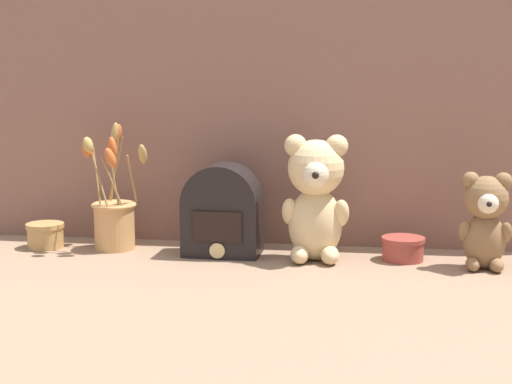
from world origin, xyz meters
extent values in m
plane|color=#8E7056|center=(0.00, 0.00, 0.00)|extent=(4.00, 4.00, 0.00)
cube|color=#845B4C|center=(0.00, 0.17, 0.30)|extent=(1.49, 0.02, 0.61)
ellipsoid|color=#DBBC84|center=(0.14, 0.01, 0.08)|extent=(0.13, 0.11, 0.16)
sphere|color=#DBBC84|center=(0.14, 0.01, 0.21)|extent=(0.13, 0.13, 0.13)
sphere|color=beige|center=(0.14, -0.04, 0.20)|extent=(0.06, 0.06, 0.06)
sphere|color=black|center=(0.14, -0.06, 0.20)|extent=(0.02, 0.02, 0.02)
sphere|color=#DBBC84|center=(0.18, 0.01, 0.26)|extent=(0.05, 0.05, 0.05)
sphere|color=#DBBC84|center=(0.09, 0.01, 0.26)|extent=(0.05, 0.05, 0.05)
ellipsoid|color=#DBBC84|center=(0.19, 0.00, 0.11)|extent=(0.04, 0.06, 0.07)
ellipsoid|color=#DBBC84|center=(0.08, 0.00, 0.11)|extent=(0.04, 0.06, 0.07)
ellipsoid|color=#DBBC84|center=(0.17, -0.02, 0.02)|extent=(0.05, 0.07, 0.04)
ellipsoid|color=#DBBC84|center=(0.11, -0.03, 0.02)|extent=(0.05, 0.07, 0.04)
ellipsoid|color=olive|center=(0.50, -0.01, 0.06)|extent=(0.09, 0.08, 0.12)
sphere|color=olive|center=(0.50, -0.01, 0.16)|extent=(0.09, 0.09, 0.09)
sphere|color=beige|center=(0.50, -0.05, 0.15)|extent=(0.04, 0.04, 0.04)
sphere|color=black|center=(0.50, -0.07, 0.15)|extent=(0.01, 0.01, 0.01)
sphere|color=olive|center=(0.54, -0.01, 0.19)|extent=(0.04, 0.04, 0.04)
sphere|color=olive|center=(0.47, -0.01, 0.19)|extent=(0.04, 0.04, 0.04)
ellipsoid|color=olive|center=(0.55, -0.02, 0.08)|extent=(0.03, 0.04, 0.05)
ellipsoid|color=olive|center=(0.46, -0.02, 0.08)|extent=(0.03, 0.04, 0.05)
ellipsoid|color=olive|center=(0.53, -0.04, 0.02)|extent=(0.03, 0.05, 0.03)
ellipsoid|color=olive|center=(0.48, -0.04, 0.02)|extent=(0.03, 0.05, 0.03)
cylinder|color=tan|center=(-0.35, 0.05, 0.06)|extent=(0.10, 0.10, 0.11)
torus|color=tan|center=(-0.35, 0.05, 0.11)|extent=(0.11, 0.11, 0.01)
cylinder|color=#9E7542|center=(-0.34, 0.01, 0.17)|extent=(0.05, 0.02, 0.12)
ellipsoid|color=#C65B28|center=(-0.33, -0.01, 0.23)|extent=(0.04, 0.03, 0.05)
cylinder|color=#9E7542|center=(-0.35, 0.09, 0.19)|extent=(0.04, 0.01, 0.16)
ellipsoid|color=#C65B28|center=(-0.35, 0.10, 0.27)|extent=(0.04, 0.03, 0.06)
cylinder|color=#9E7542|center=(-0.37, 0.01, 0.19)|extent=(0.06, 0.03, 0.15)
ellipsoid|color=tan|center=(-0.38, -0.02, 0.26)|extent=(0.04, 0.04, 0.04)
cylinder|color=#9E7542|center=(-0.30, 0.05, 0.17)|extent=(0.01, 0.06, 0.12)
ellipsoid|color=tan|center=(-0.27, 0.04, 0.23)|extent=(0.02, 0.04, 0.06)
cylinder|color=#9E7542|center=(-0.35, 0.08, 0.19)|extent=(0.03, 0.01, 0.16)
ellipsoid|color=tan|center=(-0.35, 0.09, 0.27)|extent=(0.03, 0.02, 0.06)
cylinder|color=#9E7542|center=(-0.34, 0.02, 0.18)|extent=(0.02, 0.01, 0.14)
ellipsoid|color=#C65B28|center=(-0.33, 0.01, 0.25)|extent=(0.03, 0.03, 0.05)
cylinder|color=#9E7542|center=(-0.38, 0.02, 0.18)|extent=(0.03, 0.04, 0.13)
ellipsoid|color=#C65B28|center=(-0.39, 0.01, 0.25)|extent=(0.04, 0.04, 0.05)
cube|color=black|center=(-0.08, 0.03, 0.06)|extent=(0.18, 0.11, 0.12)
cylinder|color=black|center=(-0.08, 0.03, 0.12)|extent=(0.18, 0.11, 0.18)
cube|color=black|center=(-0.08, -0.03, 0.08)|extent=(0.11, 0.01, 0.07)
cylinder|color=#D6BC7A|center=(-0.08, -0.03, 0.02)|extent=(0.04, 0.01, 0.04)
cylinder|color=#993D33|center=(0.33, 0.04, 0.02)|extent=(0.09, 0.09, 0.04)
cylinder|color=#993D33|center=(0.33, 0.04, 0.05)|extent=(0.10, 0.10, 0.01)
cylinder|color=tan|center=(-0.52, 0.04, 0.02)|extent=(0.09, 0.09, 0.05)
cylinder|color=tan|center=(-0.52, 0.04, 0.05)|extent=(0.09, 0.09, 0.01)
camera|label=1|loc=(0.26, -1.72, 0.43)|focal=55.00mm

